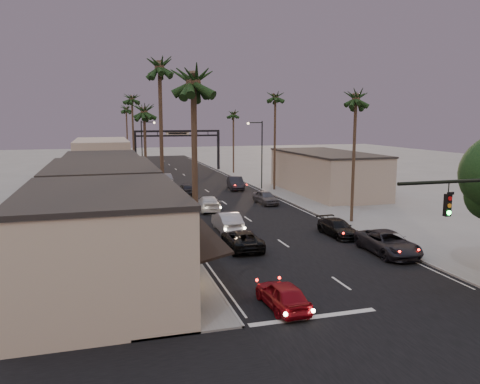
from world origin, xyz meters
TOP-DOWN VIEW (x-y plane):
  - ground at (0.00, 40.00)m, footprint 200.00×200.00m
  - road at (0.00, 45.00)m, footprint 14.00×120.00m
  - cross_street at (0.00, 0.00)m, footprint 80.00×12.00m
  - sidewalk_left at (-9.50, 52.00)m, footprint 5.00×92.00m
  - sidewalk_right at (9.50, 52.00)m, footprint 5.00×92.00m
  - storefront_near at (-13.00, 12.00)m, footprint 8.00×12.00m
  - storefront_mid at (-13.00, 26.00)m, footprint 8.00×14.00m
  - storefront_far at (-13.00, 42.00)m, footprint 8.00×16.00m
  - storefront_dist at (-13.00, 65.00)m, footprint 8.00×20.00m
  - building_right at (14.00, 40.00)m, footprint 8.00×18.00m
  - arch at (0.00, 70.00)m, footprint 15.20×0.40m
  - streetlight_right at (6.92, 45.00)m, footprint 2.13×0.30m
  - streetlight_left at (-6.92, 58.00)m, footprint 2.13×0.30m
  - palm_la at (-8.60, 9.00)m, footprint 3.20×3.20m
  - palm_lb at (-8.60, 22.00)m, footprint 3.20×3.20m
  - palm_lc at (-8.60, 36.00)m, footprint 3.20×3.20m
  - palm_ld at (-8.60, 55.00)m, footprint 3.20×3.20m
  - palm_ra at (8.60, 24.00)m, footprint 3.20×3.20m
  - palm_rb at (8.60, 44.00)m, footprint 3.20×3.20m
  - palm_rc at (8.60, 64.00)m, footprint 3.20×3.20m
  - palm_far at (-8.30, 78.00)m, footprint 3.20×3.20m
  - oncoming_red at (-4.53, 7.66)m, footprint 1.82×4.19m
  - oncoming_pickup at (-3.39, 18.55)m, footprint 2.50×5.12m
  - oncoming_silver at (-3.05, 24.05)m, footprint 1.81×4.98m
  - oncoming_white at (-2.67, 33.06)m, footprint 2.56×5.32m
  - oncoming_dgrey at (-3.11, 43.87)m, footprint 1.89×4.15m
  - oncoming_grey_far at (-4.66, 52.84)m, footprint 1.92×5.08m
  - curbside_near at (5.97, 14.39)m, footprint 2.82×5.75m
  - curbside_black at (5.03, 19.89)m, footprint 2.02×4.67m
  - curbside_grey at (4.19, 34.93)m, footprint 2.07×4.43m
  - curbside_far at (3.93, 46.18)m, footprint 2.44×5.29m

SIDE VIEW (x-z plane):
  - ground at x=0.00m, z-range 0.00..0.00m
  - cross_street at x=0.00m, z-range 0.00..0.01m
  - road at x=0.00m, z-range -0.01..0.01m
  - sidewalk_left at x=-9.50m, z-range 0.00..0.12m
  - sidewalk_right at x=9.50m, z-range 0.00..0.12m
  - curbside_black at x=5.03m, z-range 0.00..1.34m
  - oncoming_dgrey at x=-3.11m, z-range 0.00..1.38m
  - oncoming_pickup at x=-3.39m, z-range 0.00..1.40m
  - oncoming_red at x=-4.53m, z-range 0.00..1.40m
  - curbside_grey at x=4.19m, z-range 0.00..1.47m
  - oncoming_white at x=-2.67m, z-range 0.00..1.49m
  - curbside_near at x=5.97m, z-range 0.00..1.57m
  - oncoming_silver at x=-3.05m, z-range 0.00..1.63m
  - oncoming_grey_far at x=-4.66m, z-range 0.00..1.65m
  - curbside_far at x=3.93m, z-range 0.00..1.68m
  - storefront_far at x=-13.00m, z-range 0.00..5.00m
  - building_right at x=14.00m, z-range 0.00..5.00m
  - storefront_near at x=-13.00m, z-range 0.00..5.50m
  - storefront_mid at x=-13.00m, z-range 0.00..5.50m
  - storefront_dist at x=-13.00m, z-range 0.00..6.00m
  - streetlight_right at x=6.92m, z-range 0.83..9.83m
  - streetlight_left at x=-6.92m, z-range 0.83..9.83m
  - arch at x=0.00m, z-range 1.90..9.17m
  - palm_lc at x=-8.60m, z-range 4.37..16.57m
  - palm_rc at x=8.60m, z-range 4.37..16.57m
  - palm_la at x=-8.60m, z-range 4.84..18.04m
  - palm_ra at x=8.60m, z-range 4.84..18.04m
  - palm_far at x=-8.30m, z-range 4.84..18.04m
  - palm_ld at x=-8.60m, z-range 5.32..19.52m
  - palm_rb at x=8.60m, z-range 5.32..19.52m
  - palm_lb at x=-8.60m, z-range 5.79..20.99m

